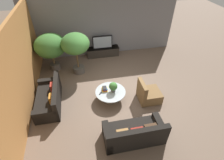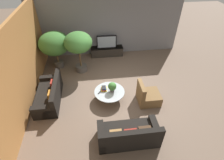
{
  "view_description": "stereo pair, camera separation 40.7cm",
  "coord_description": "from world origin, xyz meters",
  "px_view_note": "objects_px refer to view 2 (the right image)",
  "views": [
    {
      "loc": [
        -1.21,
        -5.09,
        4.87
      ],
      "look_at": [
        -0.16,
        0.12,
        0.55
      ],
      "focal_mm": 28.0,
      "sensor_mm": 36.0,
      "label": 1
    },
    {
      "loc": [
        -0.81,
        -5.16,
        4.87
      ],
      "look_at": [
        -0.16,
        0.12,
        0.55
      ],
      "focal_mm": 28.0,
      "sensor_mm": 36.0,
      "label": 2
    }
  ],
  "objects_px": {
    "television": "(107,42)",
    "armchair_wicker": "(147,96)",
    "couch_by_wall": "(50,95)",
    "potted_palm_tall": "(54,44)",
    "couch_near_entry": "(129,135)",
    "coffee_table": "(109,94)",
    "potted_plant_tabletop": "(112,87)",
    "media_console": "(107,51)",
    "potted_palm_corner": "(78,44)"
  },
  "relations": [
    {
      "from": "armchair_wicker",
      "to": "potted_plant_tabletop",
      "type": "bearing_deg",
      "value": 77.19
    },
    {
      "from": "armchair_wicker",
      "to": "potted_palm_corner",
      "type": "distance_m",
      "value": 3.6
    },
    {
      "from": "potted_plant_tabletop",
      "to": "couch_by_wall",
      "type": "bearing_deg",
      "value": 175.03
    },
    {
      "from": "television",
      "to": "couch_by_wall",
      "type": "distance_m",
      "value": 3.99
    },
    {
      "from": "couch_by_wall",
      "to": "couch_near_entry",
      "type": "xyz_separation_m",
      "value": [
        2.62,
        -2.06,
        0.01
      ]
    },
    {
      "from": "media_console",
      "to": "coffee_table",
      "type": "height_order",
      "value": "media_console"
    },
    {
      "from": "potted_palm_corner",
      "to": "couch_by_wall",
      "type": "bearing_deg",
      "value": -122.06
    },
    {
      "from": "coffee_table",
      "to": "potted_palm_corner",
      "type": "height_order",
      "value": "potted_palm_corner"
    },
    {
      "from": "media_console",
      "to": "couch_by_wall",
      "type": "distance_m",
      "value": 3.97
    },
    {
      "from": "couch_by_wall",
      "to": "potted_palm_tall",
      "type": "relative_size",
      "value": 1.06
    },
    {
      "from": "media_console",
      "to": "couch_near_entry",
      "type": "relative_size",
      "value": 0.91
    },
    {
      "from": "potted_plant_tabletop",
      "to": "media_console",
      "type": "bearing_deg",
      "value": 87.84
    },
    {
      "from": "media_console",
      "to": "couch_by_wall",
      "type": "xyz_separation_m",
      "value": [
        -2.48,
        -3.09,
        0.05
      ]
    },
    {
      "from": "armchair_wicker",
      "to": "coffee_table",
      "type": "bearing_deg",
      "value": 78.07
    },
    {
      "from": "television",
      "to": "potted_palm_tall",
      "type": "distance_m",
      "value": 2.57
    },
    {
      "from": "coffee_table",
      "to": "couch_by_wall",
      "type": "relative_size",
      "value": 0.61
    },
    {
      "from": "television",
      "to": "potted_palm_corner",
      "type": "relative_size",
      "value": 0.53
    },
    {
      "from": "couch_near_entry",
      "to": "armchair_wicker",
      "type": "height_order",
      "value": "armchair_wicker"
    },
    {
      "from": "coffee_table",
      "to": "couch_by_wall",
      "type": "bearing_deg",
      "value": 174.83
    },
    {
      "from": "media_console",
      "to": "potted_palm_corner",
      "type": "relative_size",
      "value": 0.89
    },
    {
      "from": "media_console",
      "to": "television",
      "type": "bearing_deg",
      "value": -90.0
    },
    {
      "from": "television",
      "to": "couch_near_entry",
      "type": "distance_m",
      "value": 5.18
    },
    {
      "from": "media_console",
      "to": "armchair_wicker",
      "type": "height_order",
      "value": "armchair_wicker"
    },
    {
      "from": "armchair_wicker",
      "to": "potted_palm_tall",
      "type": "distance_m",
      "value": 4.64
    },
    {
      "from": "media_console",
      "to": "potted_palm_tall",
      "type": "distance_m",
      "value": 2.72
    },
    {
      "from": "couch_by_wall",
      "to": "potted_plant_tabletop",
      "type": "height_order",
      "value": "couch_by_wall"
    },
    {
      "from": "television",
      "to": "couch_by_wall",
      "type": "relative_size",
      "value": 0.54
    },
    {
      "from": "coffee_table",
      "to": "potted_palm_corner",
      "type": "bearing_deg",
      "value": 118.14
    },
    {
      "from": "television",
      "to": "couch_by_wall",
      "type": "bearing_deg",
      "value": -128.77
    },
    {
      "from": "coffee_table",
      "to": "potted_palm_tall",
      "type": "bearing_deg",
      "value": 131.05
    },
    {
      "from": "media_console",
      "to": "potted_palm_tall",
      "type": "bearing_deg",
      "value": -161.79
    },
    {
      "from": "potted_palm_corner",
      "to": "potted_plant_tabletop",
      "type": "distance_m",
      "value": 2.5
    },
    {
      "from": "coffee_table",
      "to": "television",
      "type": "bearing_deg",
      "value": 86.02
    },
    {
      "from": "armchair_wicker",
      "to": "television",
      "type": "bearing_deg",
      "value": 18.09
    },
    {
      "from": "television",
      "to": "armchair_wicker",
      "type": "distance_m",
      "value": 3.81
    },
    {
      "from": "couch_near_entry",
      "to": "media_console",
      "type": "bearing_deg",
      "value": -88.42
    },
    {
      "from": "coffee_table",
      "to": "potted_plant_tabletop",
      "type": "distance_m",
      "value": 0.36
    },
    {
      "from": "couch_by_wall",
      "to": "armchair_wicker",
      "type": "relative_size",
      "value": 2.17
    },
    {
      "from": "media_console",
      "to": "potted_plant_tabletop",
      "type": "relative_size",
      "value": 4.21
    },
    {
      "from": "couch_by_wall",
      "to": "potted_palm_tall",
      "type": "distance_m",
      "value": 2.48
    },
    {
      "from": "couch_near_entry",
      "to": "armchair_wicker",
      "type": "relative_size",
      "value": 2.14
    },
    {
      "from": "coffee_table",
      "to": "potted_palm_tall",
      "type": "relative_size",
      "value": 0.65
    },
    {
      "from": "couch_near_entry",
      "to": "couch_by_wall",
      "type": "bearing_deg",
      "value": -38.14
    },
    {
      "from": "couch_by_wall",
      "to": "armchair_wicker",
      "type": "distance_m",
      "value": 3.69
    },
    {
      "from": "television",
      "to": "potted_palm_tall",
      "type": "relative_size",
      "value": 0.57
    },
    {
      "from": "television",
      "to": "armchair_wicker",
      "type": "relative_size",
      "value": 1.16
    },
    {
      "from": "coffee_table",
      "to": "potted_palm_tall",
      "type": "xyz_separation_m",
      "value": [
        -2.18,
        2.5,
        0.93
      ]
    },
    {
      "from": "media_console",
      "to": "television",
      "type": "xyz_separation_m",
      "value": [
        0.0,
        -0.0,
        0.54
      ]
    },
    {
      "from": "armchair_wicker",
      "to": "potted_palm_corner",
      "type": "height_order",
      "value": "potted_palm_corner"
    },
    {
      "from": "coffee_table",
      "to": "armchair_wicker",
      "type": "height_order",
      "value": "armchair_wicker"
    }
  ]
}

